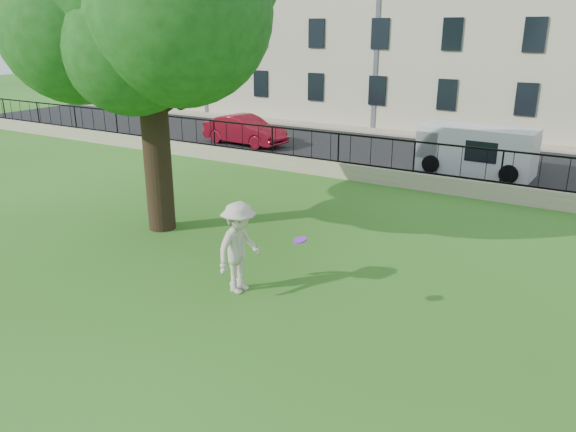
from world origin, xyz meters
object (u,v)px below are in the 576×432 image
Objects in this scene: red_sedan at (245,130)px; white_van at (476,150)px; man at (239,248)px; frisbee at (300,240)px.

white_van is at bearing -85.24° from red_sedan.
man is at bearing -140.44° from red_sedan.
man is 0.47× the size of red_sedan.
white_van is (11.18, 0.00, 0.21)m from red_sedan.
white_van reaches higher than frisbee.
white_van reaches higher than red_sedan.
red_sedan is 11.18m from white_van.
man is 7.59× the size of frisbee.
man is 16.35m from red_sedan.
man is at bearing 166.25° from frisbee.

